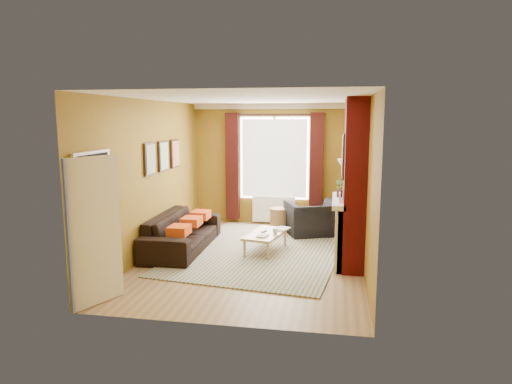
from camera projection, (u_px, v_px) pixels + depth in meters
ground at (254, 257)px, 8.20m from camera, size 5.50×5.50×0.00m
room_walls at (291, 180)px, 8.13m from camera, size 3.82×5.54×2.83m
striped_rug at (262, 251)px, 8.57m from camera, size 3.34×4.29×0.02m
sofa at (182, 232)px, 8.64m from camera, size 0.95×2.36×0.69m
armchair at (314, 219)px, 9.69m from camera, size 1.39×1.31×0.72m
coffee_table at (266, 235)px, 8.48m from camera, size 0.76×1.19×0.37m
wicker_stool at (279, 220)px, 10.05m from camera, size 0.51×0.51×0.52m
floor_lamp at (342, 175)px, 9.85m from camera, size 0.27×0.27×1.61m
book_a at (258, 235)px, 8.24m from camera, size 0.22×0.27×0.02m
book_b at (276, 228)px, 8.78m from camera, size 0.33×0.39×0.02m
mug at (275, 232)px, 8.35m from camera, size 0.12×0.12×0.10m
tv_remote at (264, 231)px, 8.54m from camera, size 0.09×0.16×0.02m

